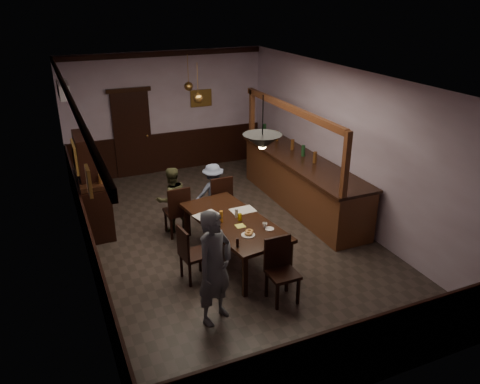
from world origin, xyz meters
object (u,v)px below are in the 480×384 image
person_seated_right (213,192)px  pendant_brass_far (189,86)px  chair_far_left (178,209)px  pendant_brass_mid (198,98)px  chair_far_right (220,198)px  chair_near (280,267)px  person_seated_left (172,199)px  pendant_iron (262,142)px  sideboard (92,192)px  chair_side (190,252)px  dining_table (234,223)px  bar_counter (302,181)px  person_standing (215,268)px  soda_can (240,217)px  coffee_cup (265,225)px

person_seated_right → pendant_brass_far: size_ratio=1.46×
chair_far_left → pendant_brass_far: 3.30m
pendant_brass_mid → pendant_brass_far: 1.28m
chair_far_left → pendant_brass_mid: (0.91, 1.31, 1.75)m
chair_far_right → pendant_brass_mid: bearing=-91.2°
chair_far_right → pendant_brass_mid: 2.10m
chair_near → person_seated_left: (-0.87, 2.77, 0.10)m
chair_near → pendant_brass_far: (0.27, 5.07, 1.76)m
pendant_iron → chair_near: bearing=-80.5°
chair_far_right → sideboard: 2.45m
chair_side → pendant_brass_far: 4.66m
pendant_iron → pendant_brass_mid: size_ratio=0.96×
person_seated_left → pendant_brass_mid: bearing=-138.6°
chair_near → chair_far_right: bearing=88.8°
dining_table → bar_counter: size_ratio=0.58×
chair_near → person_standing: bearing=-175.5°
person_seated_right → person_standing: bearing=71.9°
chair_side → soda_can: size_ratio=7.93×
pendant_brass_far → chair_side: bearing=-108.4°
coffee_cup → pendant_brass_far: pendant_brass_far is taller
pendant_iron → bar_counter: bearing=47.3°
bar_counter → chair_far_right: bearing=-176.6°
dining_table → coffee_cup: (0.36, -0.46, 0.11)m
person_standing → pendant_brass_far: (1.33, 5.15, 1.46)m
chair_far_right → soda_can: chair_far_right is taller
chair_near → person_seated_right: size_ratio=0.84×
person_standing → pendant_iron: bearing=3.2°
person_standing → pendant_brass_far: bearing=47.2°
chair_far_left → soda_can: 1.46m
chair_far_right → pendant_brass_far: pendant_brass_far is taller
chair_far_right → coffee_cup: 1.79m
dining_table → pendant_brass_far: size_ratio=2.87×
pendant_brass_mid → pendant_brass_far: size_ratio=1.00×
chair_far_right → pendant_iron: bearing=85.9°
person_seated_left → coffee_cup: bearing=111.8°
person_seated_left → soda_can: size_ratio=10.69×
person_seated_right → pendant_iron: size_ratio=1.52×
chair_far_right → dining_table: bearing=78.8°
chair_side → coffee_cup: 1.28m
chair_far_left → person_seated_left: size_ratio=0.78×
soda_can → pendant_brass_far: pendant_brass_far is taller
dining_table → pendant_brass_mid: pendant_brass_mid is taller
chair_side → person_standing: person_standing is taller
chair_side → coffee_cup: (1.25, -0.13, 0.28)m
person_seated_right → pendant_brass_mid: size_ratio=1.46×
dining_table → pendant_brass_mid: size_ratio=2.87×
pendant_brass_far → pendant_brass_mid: bearing=-99.0°
person_seated_left → chair_far_right: bearing=164.3°
person_seated_right → pendant_iron: pendant_iron is taller
chair_near → sideboard: 4.12m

